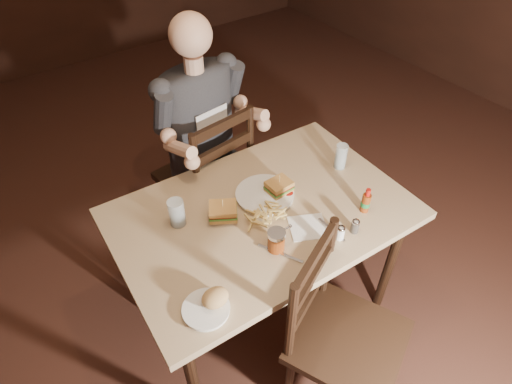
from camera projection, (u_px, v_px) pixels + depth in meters
room_shell at (267, 58)px, 1.70m from camera, size 7.00×7.00×7.00m
main_table at (262, 222)px, 2.00m from camera, size 1.37×0.95×0.77m
chair_far at (205, 176)px, 2.56m from camera, size 0.52×0.55×0.99m
chair_near at (349, 341)px, 1.80m from camera, size 0.60×0.62×0.95m
diner at (203, 108)px, 2.20m from camera, size 0.60×0.50×0.95m
dinner_plate at (265, 195)px, 2.02m from camera, size 0.28×0.28×0.02m
sandwich_left at (223, 208)px, 1.87m from camera, size 0.16×0.15×0.10m
sandwich_right at (279, 184)px, 2.00m from camera, size 0.11×0.10×0.10m
fries_pile at (264, 214)px, 1.89m from camera, size 0.24×0.18×0.04m
ketchup_dollop at (288, 193)px, 2.01m from camera, size 0.05×0.05×0.01m
glass_left at (177, 213)px, 1.85m from camera, size 0.07×0.07×0.13m
glass_right at (341, 156)px, 2.14m from camera, size 0.06×0.06×0.13m
hot_sauce at (366, 200)px, 1.91m from camera, size 0.04×0.04×0.13m
salt_shaker at (340, 233)px, 1.81m from camera, size 0.04×0.04×0.07m
pepper_shaker at (355, 226)px, 1.84m from camera, size 0.04×0.04×0.07m
syrup_dispenser at (276, 241)px, 1.76m from camera, size 0.08×0.08×0.10m
napkin at (308, 227)px, 1.88m from camera, size 0.21×0.21×0.00m
knife at (280, 253)px, 1.76m from camera, size 0.11×0.19×0.00m
fork at (331, 229)px, 1.86m from camera, size 0.01×0.16×0.01m
side_plate at (206, 310)px, 1.57m from camera, size 0.18×0.18×0.01m
bread_roll at (215, 298)px, 1.56m from camera, size 0.11×0.09×0.06m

